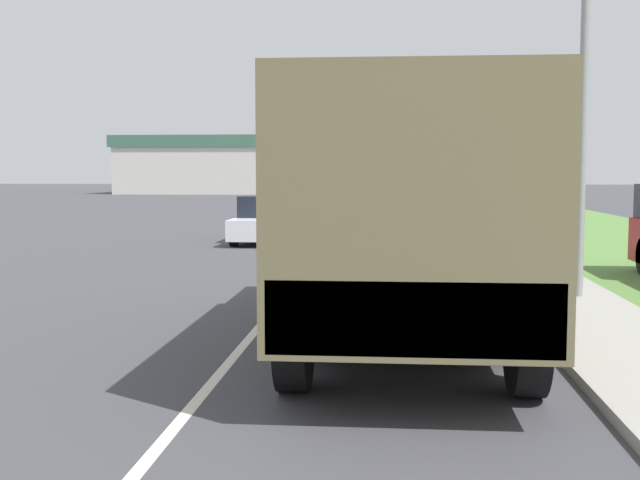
{
  "coord_description": "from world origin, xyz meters",
  "views": [
    {
      "loc": [
        1.74,
        0.75,
        2.1
      ],
      "look_at": [
        0.78,
        11.94,
        1.13
      ],
      "focal_mm": 45.0,
      "sensor_mm": 36.0,
      "label": 1
    }
  ],
  "objects_px": {
    "car_nearest_ahead": "(268,221)",
    "military_truck": "(406,205)",
    "lamp_post": "(570,54)",
    "car_second_ahead": "(299,205)"
  },
  "relations": [
    {
      "from": "military_truck",
      "to": "lamp_post",
      "type": "xyz_separation_m",
      "value": [
        2.58,
        3.24,
        2.23
      ]
    },
    {
      "from": "car_second_ahead",
      "to": "lamp_post",
      "type": "bearing_deg",
      "value": -72.67
    },
    {
      "from": "military_truck",
      "to": "car_second_ahead",
      "type": "distance_m",
      "value": 24.92
    },
    {
      "from": "military_truck",
      "to": "car_nearest_ahead",
      "type": "xyz_separation_m",
      "value": [
        -3.75,
        13.69,
        -1.06
      ]
    },
    {
      "from": "car_nearest_ahead",
      "to": "car_second_ahead",
      "type": "xyz_separation_m",
      "value": [
        -0.32,
        10.87,
        0.0
      ]
    },
    {
      "from": "car_nearest_ahead",
      "to": "lamp_post",
      "type": "relative_size",
      "value": 0.62
    },
    {
      "from": "military_truck",
      "to": "lamp_post",
      "type": "height_order",
      "value": "lamp_post"
    },
    {
      "from": "car_nearest_ahead",
      "to": "military_truck",
      "type": "bearing_deg",
      "value": -74.68
    },
    {
      "from": "car_second_ahead",
      "to": "lamp_post",
      "type": "xyz_separation_m",
      "value": [
        6.65,
        -21.32,
        3.29
      ]
    },
    {
      "from": "car_second_ahead",
      "to": "lamp_post",
      "type": "relative_size",
      "value": 0.62
    }
  ]
}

